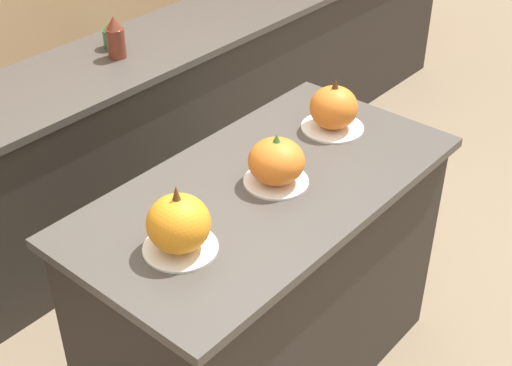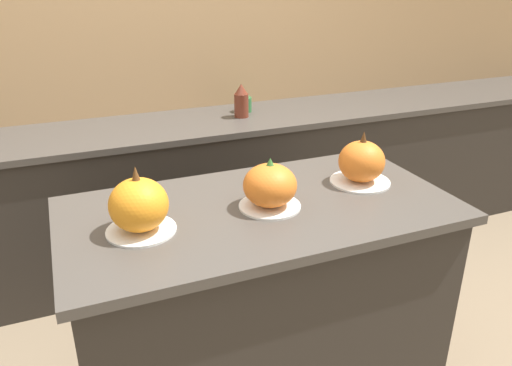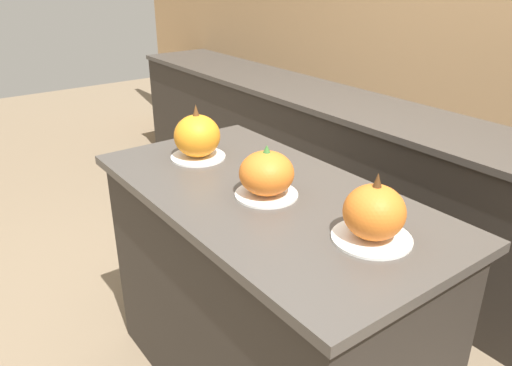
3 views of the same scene
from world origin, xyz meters
name	(u,v)px [view 3 (image 3 of 3)]	position (x,y,z in m)	size (l,w,h in m)	color
kitchen_island	(265,298)	(0.00, 0.00, 0.47)	(1.41, 0.73, 0.94)	#2D2823
back_counter	(450,215)	(0.00, 1.24, 0.45)	(6.00, 0.60, 0.90)	#2D2823
pumpkin_cake_left	(197,137)	(-0.43, -0.02, 1.03)	(0.23, 0.23, 0.23)	white
pumpkin_cake_center	(267,174)	(0.03, -0.02, 1.02)	(0.22, 0.22, 0.19)	white
pumpkin_cake_right	(374,214)	(0.45, 0.05, 1.02)	(0.24, 0.24, 0.21)	white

